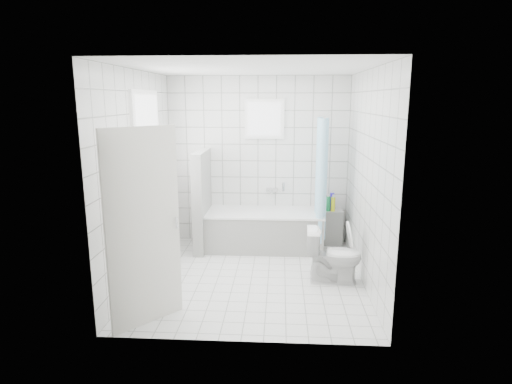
{
  "coord_description": "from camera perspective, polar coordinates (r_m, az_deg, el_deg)",
  "views": [
    {
      "loc": [
        0.36,
        -5.14,
        2.25
      ],
      "look_at": [
        0.04,
        0.35,
        1.05
      ],
      "focal_mm": 30.0,
      "sensor_mm": 36.0,
      "label": 1
    }
  ],
  "objects": [
    {
      "name": "partition_wall",
      "position": [
        6.5,
        -7.18,
        -1.13
      ],
      "size": [
        0.15,
        0.85,
        1.5
      ],
      "primitive_type": "cube",
      "color": "white",
      "rests_on": "ground"
    },
    {
      "name": "shower_curtain",
      "position": [
        6.25,
        8.65,
        1.55
      ],
      "size": [
        0.14,
        0.48,
        1.78
      ],
      "primitive_type": null,
      "color": "#51BDEF",
      "rests_on": "curtain_rod"
    },
    {
      "name": "ceiling",
      "position": [
        5.17,
        -0.66,
        16.19
      ],
      "size": [
        3.0,
        3.0,
        0.0
      ],
      "primitive_type": "plane",
      "rotation": [
        3.14,
        0.0,
        0.0
      ],
      "color": "white",
      "rests_on": "ground"
    },
    {
      "name": "curtain_rod",
      "position": [
        6.27,
        8.81,
        9.88
      ],
      "size": [
        0.02,
        0.8,
        0.02
      ],
      "primitive_type": "cylinder",
      "rotation": [
        1.57,
        0.0,
        0.0
      ],
      "color": "silver",
      "rests_on": "wall_back"
    },
    {
      "name": "wall_front",
      "position": [
        3.78,
        -2.2,
        -2.25
      ],
      "size": [
        2.8,
        0.02,
        2.6
      ],
      "primitive_type": "cube",
      "color": "white",
      "rests_on": "ground"
    },
    {
      "name": "toilet",
      "position": [
        5.45,
        10.32,
        -8.36
      ],
      "size": [
        0.69,
        0.42,
        0.69
      ],
      "primitive_type": "imported",
      "rotation": [
        0.0,
        0.0,
        1.52
      ],
      "color": "white",
      "rests_on": "ground"
    },
    {
      "name": "door",
      "position": [
        4.36,
        -14.74,
        -4.77
      ],
      "size": [
        0.57,
        0.62,
        2.0
      ],
      "primitive_type": "cube",
      "rotation": [
        0.0,
        0.0,
        -0.74
      ],
      "color": "silver",
      "rests_on": "ground"
    },
    {
      "name": "window_sill",
      "position": [
        5.86,
        -13.3,
        -1.75
      ],
      "size": [
        0.18,
        1.02,
        0.08
      ],
      "primitive_type": "cube",
      "color": "white",
      "rests_on": "wall_left"
    },
    {
      "name": "tiled_ledge",
      "position": [
        6.86,
        9.74,
        -4.62
      ],
      "size": [
        0.4,
        0.24,
        0.55
      ],
      "primitive_type": "cube",
      "color": "white",
      "rests_on": "ground"
    },
    {
      "name": "wall_left",
      "position": [
        5.52,
        -15.3,
        1.95
      ],
      "size": [
        0.02,
        3.0,
        2.6
      ],
      "primitive_type": "cube",
      "color": "white",
      "rests_on": "ground"
    },
    {
      "name": "window_left",
      "position": [
        5.74,
        -14.09,
        5.44
      ],
      "size": [
        0.01,
        0.9,
        1.4
      ],
      "primitive_type": "cube",
      "color": "white",
      "rests_on": "wall_left"
    },
    {
      "name": "ledge_bottles",
      "position": [
        6.74,
        9.83,
        -1.44
      ],
      "size": [
        0.15,
        0.16,
        0.27
      ],
      "color": "red",
      "rests_on": "tiled_ledge"
    },
    {
      "name": "sill_bottles",
      "position": [
        5.72,
        -13.58,
        -0.58
      ],
      "size": [
        0.2,
        0.76,
        0.28
      ],
      "color": "pink",
      "rests_on": "window_sill"
    },
    {
      "name": "window_back",
      "position": [
        6.61,
        1.13,
        9.7
      ],
      "size": [
        0.5,
        0.01,
        0.5
      ],
      "primitive_type": "cube",
      "color": "white",
      "rests_on": "wall_back"
    },
    {
      "name": "ground",
      "position": [
        5.62,
        -0.59,
        -11.28
      ],
      "size": [
        3.0,
        3.0,
        0.0
      ],
      "primitive_type": "plane",
      "color": "white",
      "rests_on": "ground"
    },
    {
      "name": "wall_right",
      "position": [
        5.33,
        14.57,
        1.64
      ],
      "size": [
        0.02,
        3.0,
        2.6
      ],
      "primitive_type": "cube",
      "color": "white",
      "rests_on": "ground"
    },
    {
      "name": "wall_back",
      "position": [
        6.72,
        0.27,
        4.18
      ],
      "size": [
        2.8,
        0.02,
        2.6
      ],
      "primitive_type": "cube",
      "color": "white",
      "rests_on": "ground"
    },
    {
      "name": "bathtub",
      "position": [
        6.57,
        1.15,
        -5.05
      ],
      "size": [
        1.76,
        0.77,
        0.58
      ],
      "color": "white",
      "rests_on": "ground"
    },
    {
      "name": "tub_faucet",
      "position": [
        6.75,
        2.13,
        0.33
      ],
      "size": [
        0.18,
        0.06,
        0.06
      ],
      "primitive_type": "cube",
      "color": "silver",
      "rests_on": "wall_back"
    }
  ]
}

